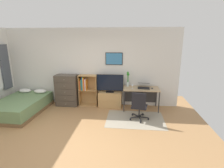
% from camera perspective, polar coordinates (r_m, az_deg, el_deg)
% --- Properties ---
extents(ground_plane, '(7.20, 7.20, 0.00)m').
position_cam_1_polar(ground_plane, '(4.42, -13.58, -17.42)').
color(ground_plane, '#A87A4C').
extents(wall_back_with_posters, '(6.12, 0.09, 2.70)m').
position_cam_1_polar(wall_back_with_posters, '(6.17, -6.90, 5.54)').
color(wall_back_with_posters, silver).
rests_on(wall_back_with_posters, ground_plane).
extents(area_rug, '(1.70, 1.20, 0.01)m').
position_cam_1_polar(area_rug, '(5.28, 7.69, -11.49)').
color(area_rug, '#9E937F').
rests_on(area_rug, ground_plane).
extents(bed, '(1.37, 1.99, 0.58)m').
position_cam_1_polar(bed, '(6.36, -27.90, -6.29)').
color(bed, brown).
rests_on(bed, ground_plane).
extents(dresser, '(0.77, 0.46, 1.11)m').
position_cam_1_polar(dresser, '(6.33, -14.67, -2.02)').
color(dresser, '#4C4238').
rests_on(dresser, ground_plane).
extents(bookshelf, '(0.64, 0.30, 1.11)m').
position_cam_1_polar(bookshelf, '(6.16, -8.51, -1.25)').
color(bookshelf, tan).
rests_on(bookshelf, ground_plane).
extents(tv_stand, '(0.80, 0.41, 0.54)m').
position_cam_1_polar(tv_stand, '(6.08, -0.65, -5.06)').
color(tv_stand, tan).
rests_on(tv_stand, ground_plane).
extents(television, '(0.92, 0.16, 0.62)m').
position_cam_1_polar(television, '(5.88, -0.69, 0.21)').
color(television, black).
rests_on(television, tv_stand).
extents(desk, '(1.18, 0.64, 0.74)m').
position_cam_1_polar(desk, '(5.91, 9.58, -2.36)').
color(desk, tan).
rests_on(desk, ground_plane).
extents(office_chair, '(0.58, 0.57, 0.86)m').
position_cam_1_polar(office_chair, '(5.07, 8.97, -7.07)').
color(office_chair, '#232326').
rests_on(office_chair, ground_plane).
extents(laptop, '(0.42, 0.44, 0.17)m').
position_cam_1_polar(laptop, '(5.85, 10.48, -0.58)').
color(laptop, black).
rests_on(laptop, desk).
extents(computer_mouse, '(0.06, 0.10, 0.03)m').
position_cam_1_polar(computer_mouse, '(5.79, 13.22, -1.41)').
color(computer_mouse, '#262628').
rests_on(computer_mouse, desk).
extents(bamboo_vase, '(0.10, 0.10, 0.52)m').
position_cam_1_polar(bamboo_vase, '(5.89, 5.28, 1.70)').
color(bamboo_vase, silver).
rests_on(bamboo_vase, desk).
extents(wine_glass, '(0.07, 0.07, 0.18)m').
position_cam_1_polar(wine_glass, '(5.66, 6.79, -0.23)').
color(wine_glass, silver).
rests_on(wine_glass, desk).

